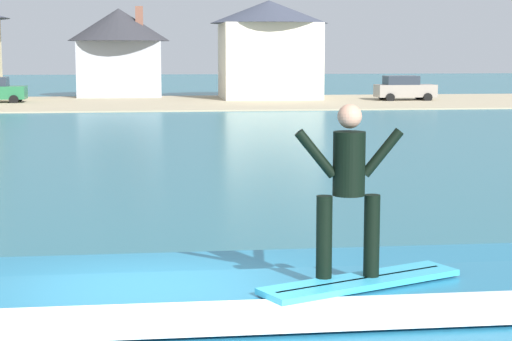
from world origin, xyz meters
name	(u,v)px	position (x,y,z in m)	size (l,w,h in m)	color
surfboard	(361,281)	(2.11, -0.42, 1.42)	(2.19, 1.33, 0.06)	#33A5CC
surfer	(349,181)	(1.99, -0.34, 2.42)	(1.09, 0.32, 1.73)	black
shoreline_bank	(146,103)	(0.00, 53.79, 0.04)	(120.00, 17.50, 0.09)	tan
car_far_shore	(404,88)	(18.81, 54.28, 0.95)	(4.30, 2.25, 1.86)	gray
house_gabled_white	(269,45)	(9.37, 58.29, 4.06)	(8.93, 8.93, 7.44)	beige
house_small_cottage	(119,45)	(-1.98, 62.06, 4.13)	(7.98, 7.98, 7.09)	#9EA3AD
tree_tall_bare	(262,35)	(9.09, 60.42, 4.88)	(3.33, 3.33, 6.62)	brown
tree_short_bushy	(264,42)	(9.22, 59.91, 4.37)	(3.09, 3.09, 6.00)	brown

